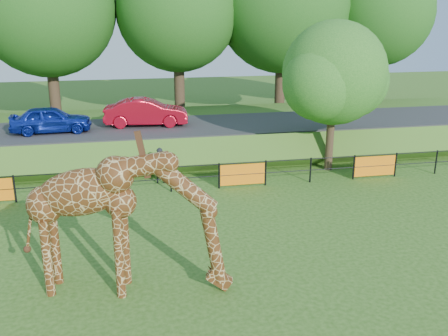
{
  "coord_description": "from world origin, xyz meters",
  "views": [
    {
      "loc": [
        -1.68,
        -11.25,
        7.03
      ],
      "look_at": [
        1.5,
        4.49,
        2.0
      ],
      "focal_mm": 40.0,
      "sensor_mm": 36.0,
      "label": 1
    }
  ],
  "objects_px": {
    "giraffe": "(127,223)",
    "visitor": "(160,165)",
    "tree_east": "(336,77)",
    "car_blue": "(51,119)",
    "car_red": "(146,112)"
  },
  "relations": [
    {
      "from": "car_blue",
      "to": "car_red",
      "type": "distance_m",
      "value": 4.66
    },
    {
      "from": "giraffe",
      "to": "car_blue",
      "type": "height_order",
      "value": "giraffe"
    },
    {
      "from": "car_red",
      "to": "car_blue",
      "type": "bearing_deg",
      "value": 103.9
    },
    {
      "from": "visitor",
      "to": "tree_east",
      "type": "relative_size",
      "value": 0.23
    },
    {
      "from": "giraffe",
      "to": "car_red",
      "type": "distance_m",
      "value": 13.71
    },
    {
      "from": "car_blue",
      "to": "tree_east",
      "type": "bearing_deg",
      "value": -110.52
    },
    {
      "from": "giraffe",
      "to": "visitor",
      "type": "relative_size",
      "value": 3.42
    },
    {
      "from": "giraffe",
      "to": "visitor",
      "type": "bearing_deg",
      "value": 92.87
    },
    {
      "from": "car_blue",
      "to": "car_red",
      "type": "bearing_deg",
      "value": -84.88
    },
    {
      "from": "visitor",
      "to": "tree_east",
      "type": "xyz_separation_m",
      "value": [
        7.93,
        0.41,
        3.5
      ]
    },
    {
      "from": "visitor",
      "to": "tree_east",
      "type": "height_order",
      "value": "tree_east"
    },
    {
      "from": "car_blue",
      "to": "visitor",
      "type": "bearing_deg",
      "value": -135.45
    },
    {
      "from": "giraffe",
      "to": "tree_east",
      "type": "relative_size",
      "value": 0.79
    },
    {
      "from": "car_blue",
      "to": "tree_east",
      "type": "distance_m",
      "value": 13.61
    },
    {
      "from": "visitor",
      "to": "car_red",
      "type": "bearing_deg",
      "value": -78.01
    }
  ]
}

